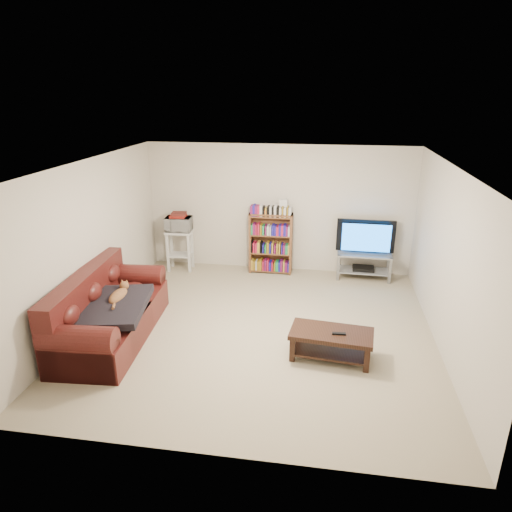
% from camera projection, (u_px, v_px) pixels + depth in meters
% --- Properties ---
extents(floor, '(5.00, 5.00, 0.00)m').
position_uv_depth(floor, '(258.00, 329.00, 6.71)').
color(floor, tan).
rests_on(floor, ground).
extents(ceiling, '(5.00, 5.00, 0.00)m').
position_uv_depth(ceiling, '(259.00, 165.00, 5.89)').
color(ceiling, white).
rests_on(ceiling, ground).
extents(wall_back, '(5.00, 0.00, 5.00)m').
position_uv_depth(wall_back, '(278.00, 209.00, 8.62)').
color(wall_back, silver).
rests_on(wall_back, ground).
extents(wall_front, '(5.00, 0.00, 5.00)m').
position_uv_depth(wall_front, '(216.00, 348.00, 3.98)').
color(wall_front, silver).
rests_on(wall_front, ground).
extents(wall_left, '(0.00, 5.00, 5.00)m').
position_uv_depth(wall_left, '(90.00, 244.00, 6.66)').
color(wall_left, silver).
rests_on(wall_left, ground).
extents(wall_right, '(0.00, 5.00, 5.00)m').
position_uv_depth(wall_right, '(448.00, 263.00, 5.93)').
color(wall_right, silver).
rests_on(wall_right, ground).
extents(sofa, '(1.12, 2.30, 0.96)m').
position_uv_depth(sofa, '(106.00, 316.00, 6.40)').
color(sofa, '#471412').
rests_on(sofa, floor).
extents(blanket, '(1.03, 1.24, 0.19)m').
position_uv_depth(blanket, '(113.00, 307.00, 6.17)').
color(blanket, black).
rests_on(blanket, sofa).
extents(cat, '(0.29, 0.63, 0.18)m').
position_uv_depth(cat, '(118.00, 296.00, 6.34)').
color(cat, brown).
rests_on(cat, sofa).
extents(coffee_table, '(1.11, 0.64, 0.38)m').
position_uv_depth(coffee_table, '(331.00, 340.00, 5.92)').
color(coffee_table, black).
rests_on(coffee_table, floor).
extents(remote, '(0.17, 0.06, 0.02)m').
position_uv_depth(remote, '(339.00, 334.00, 5.80)').
color(remote, black).
rests_on(remote, coffee_table).
extents(tv_stand, '(0.99, 0.46, 0.49)m').
position_uv_depth(tv_stand, '(364.00, 261.00, 8.43)').
color(tv_stand, '#999EA3').
rests_on(tv_stand, floor).
extents(television, '(1.06, 0.16, 0.61)m').
position_uv_depth(television, '(366.00, 237.00, 8.28)').
color(television, black).
rests_on(television, tv_stand).
extents(dvd_player, '(0.40, 0.28, 0.06)m').
position_uv_depth(dvd_player, '(363.00, 268.00, 8.48)').
color(dvd_player, black).
rests_on(dvd_player, tv_stand).
extents(bookshelf, '(0.81, 0.25, 1.17)m').
position_uv_depth(bookshelf, '(271.00, 242.00, 8.62)').
color(bookshelf, brown).
rests_on(bookshelf, floor).
extents(shelf_clutter, '(0.59, 0.18, 0.28)m').
position_uv_depth(shelf_clutter, '(276.00, 208.00, 8.38)').
color(shelf_clutter, silver).
rests_on(shelf_clutter, bookshelf).
extents(microwave_stand, '(0.51, 0.39, 0.79)m').
position_uv_depth(microwave_stand, '(180.00, 245.00, 8.79)').
color(microwave_stand, silver).
rests_on(microwave_stand, floor).
extents(microwave, '(0.50, 0.36, 0.27)m').
position_uv_depth(microwave, '(179.00, 224.00, 8.65)').
color(microwave, silver).
rests_on(microwave, microwave_stand).
extents(game_boxes, '(0.30, 0.27, 0.05)m').
position_uv_depth(game_boxes, '(178.00, 216.00, 8.60)').
color(game_boxes, maroon).
rests_on(game_boxes, microwave).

